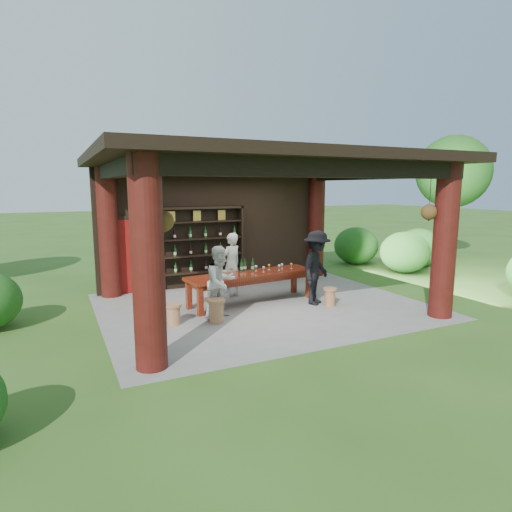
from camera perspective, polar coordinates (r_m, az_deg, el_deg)
name	(u,v)px	position (r m, az deg, el deg)	size (l,w,h in m)	color
ground	(263,306)	(10.29, 0.96, -6.66)	(90.00, 90.00, 0.00)	#2D5119
pavilion	(255,216)	(10.30, -0.13, 5.41)	(7.50, 6.00, 3.60)	slate
wine_shelf	(198,248)	(11.99, -7.71, 1.12)	(2.59, 0.39, 2.28)	black
tasting_table	(252,278)	(10.39, -0.58, -2.91)	(3.33, 1.18, 0.75)	#53110B
stool_near_left	(216,310)	(9.05, -5.30, -7.21)	(0.38, 0.38, 0.49)	#9B5C3E
stool_near_right	(330,296)	(10.40, 9.82, -5.32)	(0.33, 0.33, 0.43)	#9B5C3E
stool_far_left	(174,314)	(9.02, -10.92, -7.57)	(0.34, 0.34, 0.44)	#9B5C3E
host	(231,265)	(11.01, -3.32, -1.20)	(0.60, 0.40, 1.65)	silver
guest_woman	(221,282)	(9.24, -4.73, -3.49)	(0.76, 0.60, 1.57)	beige
guest_man	(317,268)	(10.36, 8.07, -1.55)	(1.16, 0.66, 1.79)	black
table_bottles	(246,265)	(10.60, -1.29, -1.16)	(0.35, 0.17, 0.31)	#194C1E
table_glasses	(262,268)	(10.57, 0.79, -1.63)	(2.06, 0.27, 0.15)	silver
napkin_basket	(221,274)	(9.92, -4.63, -2.40)	(0.26, 0.18, 0.14)	#BF6672
shrubs	(367,265)	(12.95, 14.54, -1.15)	(14.55, 8.66, 1.36)	#194C14
trees	(348,168)	(13.18, 12.19, 11.41)	(21.59, 10.63, 4.80)	#3F2819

